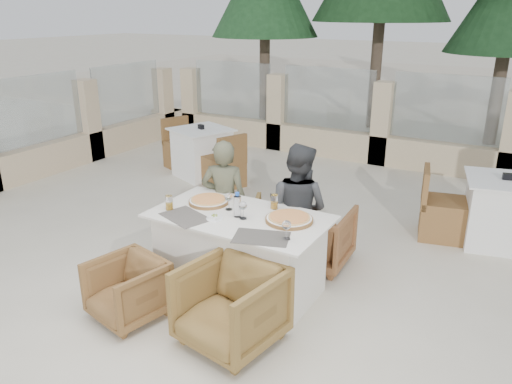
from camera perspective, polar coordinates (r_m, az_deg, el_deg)
The scene contains 25 objects.
ground at distance 4.86m, azimuth -3.34°, elevation -11.02°, with size 80.00×80.00×0.00m, color beige.
sand_patch at distance 17.79m, azimuth 22.67°, elevation 10.52°, with size 30.00×16.00×0.01m, color beige.
perimeter_wall_far at distance 8.75m, azimuth 14.24°, elevation 8.23°, with size 10.00×0.34×1.60m, color beige, non-canonical shape.
perimeter_wall_left at distance 8.60m, azimuth -23.60°, elevation 6.98°, with size 0.34×7.00×1.60m, color beige, non-canonical shape.
pine_centre at distance 10.69m, azimuth 27.10°, elevation 18.01°, with size 2.20×2.20×5.00m, color #1B3F1E.
dining_table at distance 4.66m, azimuth -1.86°, elevation -7.06°, with size 1.60×0.90×0.77m, color silver, non-canonical shape.
placemat_near_left at distance 4.51m, azimuth -8.07°, elevation -2.82°, with size 0.45×0.30×0.00m, color #59534C.
placemat_near_right at distance 4.07m, azimuth 0.61°, elevation -5.21°, with size 0.45×0.30×0.00m, color #4F4A43.
pizza_left at distance 4.79m, azimuth -5.43°, elevation -0.99°, with size 0.38×0.38×0.05m, color #D8561D.
pizza_right at distance 4.37m, azimuth 3.82°, elevation -3.02°, with size 0.42×0.42×0.05m, color #CB4D1B.
water_bottle at distance 4.43m, azimuth -2.14°, elevation -1.45°, with size 0.07×0.07×0.23m, color #BCD6F8.
wine_glass_centre at distance 4.59m, azimuth -3.14°, elevation -0.96°, with size 0.08×0.08×0.18m, color white, non-canonical shape.
wine_glass_near at distance 4.39m, azimuth -1.49°, elevation -1.97°, with size 0.08×0.08×0.18m, color white, non-canonical shape.
wine_glass_corner at distance 4.01m, azimuth 3.51°, elevation -4.22°, with size 0.08×0.08×0.18m, color white, non-canonical shape.
beer_glass_left at distance 4.67m, azimuth -9.90°, elevation -1.21°, with size 0.07×0.07×0.14m, color gold.
beer_glass_right at distance 4.63m, azimuth 2.10°, elevation -1.12°, with size 0.07×0.07×0.14m, color gold.
olive_dish at distance 4.42m, azimuth -4.74°, elevation -2.85°, with size 0.11×0.11×0.04m, color white, non-canonical shape.
armchair_far_left at distance 5.44m, azimuth -3.22°, elevation -3.81°, with size 0.65×0.67×0.61m, color olive.
armchair_far_right at distance 5.22m, azimuth 6.99°, elevation -4.96°, with size 0.66×0.68×0.62m, color brown.
armchair_near_left at distance 4.47m, azimuth -14.48°, elevation -10.76°, with size 0.57×0.59×0.53m, color brown.
armchair_near_right at distance 4.01m, azimuth -2.92°, elevation -12.86°, with size 0.71×0.73×0.66m, color olive.
diner_left at distance 5.14m, azimuth -3.63°, elevation -1.14°, with size 0.48×0.31×1.31m, color #53543D.
diner_right at distance 4.91m, azimuth 4.73°, elevation -2.01°, with size 0.65×0.51×1.34m, color #393B3E.
bg_table_a at distance 7.94m, azimuth -6.19°, elevation 4.47°, with size 1.64×0.82×0.77m, color white, non-canonical shape.
bg_table_b at distance 6.21m, azimuth 26.21°, elevation -2.09°, with size 1.64×0.82×0.77m, color white, non-canonical shape.
Camera 1 is at (2.32, -3.45, 2.51)m, focal length 35.00 mm.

